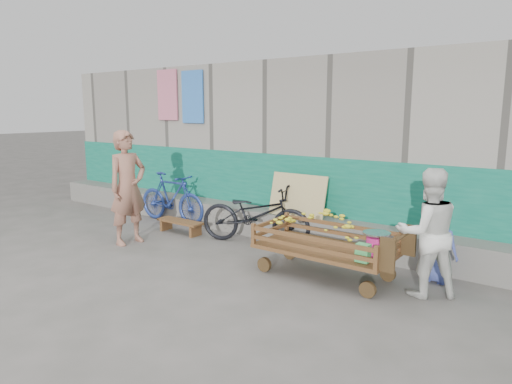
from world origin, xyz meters
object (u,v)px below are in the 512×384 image
Objects in this scene: banana_cart at (323,235)px; child at (438,245)px; woman at (428,233)px; bicycle_dark at (255,214)px; vendor_man at (128,188)px; bench at (180,224)px; bicycle_blue at (171,198)px.

child reaches higher than banana_cart.
woman is 0.82× the size of bicycle_dark.
woman is at bearing -77.51° from vendor_man.
bench is 0.94× the size of child.
bicycle_dark is 1.14× the size of bicycle_blue.
bicycle_blue is at bearing 67.43° from bicycle_dark.
vendor_man is 2.10m from bicycle_dark.
woman is at bearing -3.08° from bench.
child reaches higher than bicycle_dark.
woman is (4.30, -0.23, 0.59)m from bench.
woman reaches higher than bicycle_dark.
bicycle_dark is at bearing -48.22° from woman.
banana_cart is 2.11× the size of bench.
vendor_man is 1.22× the size of woman.
woman is (1.27, 0.16, 0.20)m from banana_cart.
bicycle_dark is (-2.86, 0.00, -0.00)m from child.
bicycle_blue reaches higher than banana_cart.
bicycle_dark reaches higher than bench.
woman is (4.52, 0.69, -0.17)m from vendor_man.
vendor_man reaches higher than bench.
child is at bearing -71.33° from vendor_man.
vendor_man is at bearing -163.06° from bicycle_blue.
vendor_man is 1.55m from bicycle_blue.
bench is at bearing -9.65° from vendor_man.
child is at bearing -128.08° from woman.
child is (1.27, 0.67, -0.07)m from banana_cart.
banana_cart is at bearing -130.18° from bicycle_dark.
bicycle_dark is at bearing -50.36° from vendor_man.
bench is 0.50× the size of bicycle_dark.
bench is 4.32m from child.
bicycle_dark is 2.17m from bicycle_blue.
vendor_man is 1.89× the size of child.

